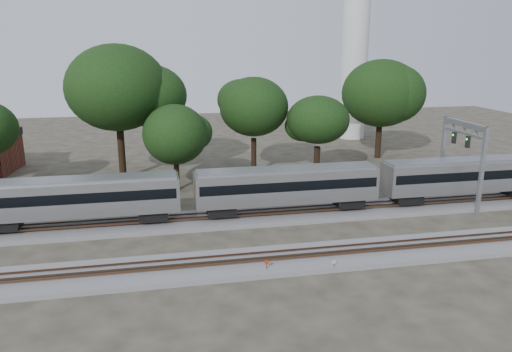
{
  "coord_description": "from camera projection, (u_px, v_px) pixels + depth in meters",
  "views": [
    {
      "loc": [
        -2.75,
        -38.0,
        16.3
      ],
      "look_at": [
        5.89,
        5.0,
        4.5
      ],
      "focal_mm": 35.0,
      "sensor_mm": 36.0,
      "label": 1
    }
  ],
  "objects": [
    {
      "name": "signal_gantry",
      "position": [
        463.0,
        145.0,
        49.95
      ],
      "size": [
        0.6,
        7.15,
        8.7
      ],
      "color": "gray",
      "rests_on": "ground"
    },
    {
      "name": "tree_4",
      "position": [
        175.0,
        135.0,
        55.24
      ],
      "size": [
        6.53,
        6.53,
        9.2
      ],
      "color": "black",
      "rests_on": "ground"
    },
    {
      "name": "track_near",
      "position": [
        202.0,
        267.0,
        36.89
      ],
      "size": [
        160.0,
        5.0,
        0.73
      ],
      "color": "slate",
      "rests_on": "ground"
    },
    {
      "name": "switch_lever",
      "position": [
        306.0,
        265.0,
        37.28
      ],
      "size": [
        0.57,
        0.44,
        0.3
      ],
      "primitive_type": "cube",
      "rotation": [
        0.0,
        0.0,
        0.33
      ],
      "color": "#512D19",
      "rests_on": "ground"
    },
    {
      "name": "tree_7",
      "position": [
        381.0,
        93.0,
        70.33
      ],
      "size": [
        9.47,
        9.47,
        13.35
      ],
      "color": "black",
      "rests_on": "ground"
    },
    {
      "name": "switch_stand_red",
      "position": [
        267.0,
        265.0,
        36.12
      ],
      "size": [
        0.33,
        0.15,
        1.06
      ],
      "rotation": [
        0.0,
        0.0,
        -0.35
      ],
      "color": "#512D19",
      "rests_on": "ground"
    },
    {
      "name": "train",
      "position": [
        381.0,
        179.0,
        49.12
      ],
      "size": [
        109.62,
        3.13,
        4.61
      ],
      "color": "#B5B8BD",
      "rests_on": "ground"
    },
    {
      "name": "ground",
      "position": [
        197.0,
        248.0,
        40.73
      ],
      "size": [
        160.0,
        160.0,
        0.0
      ],
      "primitive_type": "plane",
      "color": "#383328",
      "rests_on": "ground"
    },
    {
      "name": "switch_stand_white",
      "position": [
        334.0,
        264.0,
        36.49
      ],
      "size": [
        0.28,
        0.05,
        0.87
      ],
      "rotation": [
        0.0,
        0.0,
        0.0
      ],
      "color": "#512D19",
      "rests_on": "ground"
    },
    {
      "name": "tree_6",
      "position": [
        318.0,
        120.0,
        60.34
      ],
      "size": [
        7.32,
        7.32,
        10.33
      ],
      "color": "black",
      "rests_on": "ground"
    },
    {
      "name": "track_far",
      "position": [
        192.0,
        221.0,
        46.36
      ],
      "size": [
        160.0,
        5.0,
        0.73
      ],
      "color": "slate",
      "rests_on": "ground"
    },
    {
      "name": "tree_3",
      "position": [
        117.0,
        88.0,
        58.59
      ],
      "size": [
        11.3,
        11.3,
        15.94
      ],
      "color": "black",
      "rests_on": "ground"
    },
    {
      "name": "tree_5",
      "position": [
        254.0,
        107.0,
        61.54
      ],
      "size": [
        8.73,
        8.73,
        12.3
      ],
      "color": "black",
      "rests_on": "ground"
    }
  ]
}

